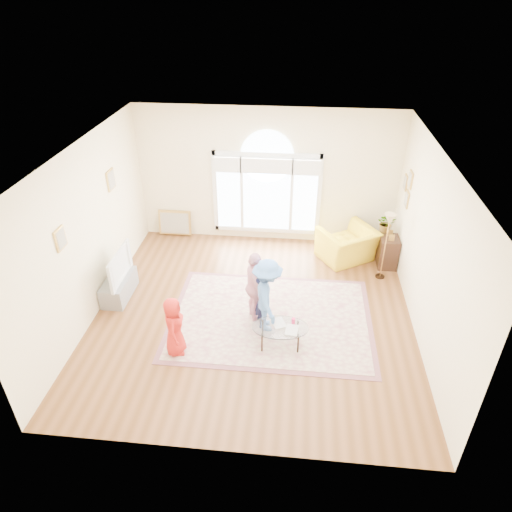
# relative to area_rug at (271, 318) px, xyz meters

# --- Properties ---
(ground) EXTENTS (6.00, 6.00, 0.00)m
(ground) POSITION_rel_area_rug_xyz_m (-0.35, 0.11, -0.01)
(ground) COLOR brown
(ground) RESTS_ON ground
(room_shell) EXTENTS (6.00, 6.00, 6.00)m
(room_shell) POSITION_rel_area_rug_xyz_m (-0.34, 2.95, 1.56)
(room_shell) COLOR #F8E7C0
(room_shell) RESTS_ON ground
(area_rug) EXTENTS (3.60, 2.60, 0.02)m
(area_rug) POSITION_rel_area_rug_xyz_m (0.00, 0.00, 0.00)
(area_rug) COLOR beige
(area_rug) RESTS_ON ground
(rug_border) EXTENTS (3.80, 2.80, 0.01)m
(rug_border) POSITION_rel_area_rug_xyz_m (-0.00, 0.00, -0.00)
(rug_border) COLOR #804C53
(rug_border) RESTS_ON ground
(tv_console) EXTENTS (0.45, 1.00, 0.42)m
(tv_console) POSITION_rel_area_rug_xyz_m (-3.10, 0.41, 0.20)
(tv_console) COLOR gray
(tv_console) RESTS_ON ground
(television) EXTENTS (0.17, 1.08, 0.62)m
(television) POSITION_rel_area_rug_xyz_m (-3.09, 0.41, 0.72)
(television) COLOR black
(television) RESTS_ON tv_console
(coffee_table) EXTENTS (1.01, 0.68, 0.54)m
(coffee_table) POSITION_rel_area_rug_xyz_m (0.21, -0.71, 0.39)
(coffee_table) COLOR silver
(coffee_table) RESTS_ON ground
(armchair) EXTENTS (1.51, 1.47, 0.75)m
(armchair) POSITION_rel_area_rug_xyz_m (1.55, 2.31, 0.36)
(armchair) COLOR yellow
(armchair) RESTS_ON ground
(side_cabinet) EXTENTS (0.40, 0.50, 0.70)m
(side_cabinet) POSITION_rel_area_rug_xyz_m (2.43, 2.13, 0.34)
(side_cabinet) COLOR black
(side_cabinet) RESTS_ON ground
(floor_lamp) EXTENTS (0.32, 0.32, 1.51)m
(floor_lamp) POSITION_rel_area_rug_xyz_m (2.25, 1.65, 1.27)
(floor_lamp) COLOR black
(floor_lamp) RESTS_ON ground
(plant_pedestal) EXTENTS (0.20, 0.20, 0.70)m
(plant_pedestal) POSITION_rel_area_rug_xyz_m (2.35, 2.41, 0.34)
(plant_pedestal) COLOR white
(plant_pedestal) RESTS_ON ground
(potted_plant) EXTENTS (0.41, 0.36, 0.44)m
(potted_plant) POSITION_rel_area_rug_xyz_m (2.35, 2.41, 0.91)
(potted_plant) COLOR #33722D
(potted_plant) RESTS_ON plant_pedestal
(leaning_picture) EXTENTS (0.80, 0.14, 0.62)m
(leaning_picture) POSITION_rel_area_rug_xyz_m (-2.61, 3.01, -0.01)
(leaning_picture) COLOR tan
(leaning_picture) RESTS_ON ground
(child_red) EXTENTS (0.42, 0.58, 1.10)m
(child_red) POSITION_rel_area_rug_xyz_m (-1.55, -1.05, 0.56)
(child_red) COLOR red
(child_red) RESTS_ON area_rug
(child_navy) EXTENTS (0.31, 0.42, 1.06)m
(child_navy) POSITION_rel_area_rug_xyz_m (-0.15, -0.20, 0.54)
(child_navy) COLOR #111635
(child_navy) RESTS_ON area_rug
(child_pink) EXTENTS (0.61, 0.89, 1.41)m
(child_pink) POSITION_rel_area_rug_xyz_m (-0.30, -0.01, 0.71)
(child_pink) COLOR #F9AEC3
(child_pink) RESTS_ON area_rug
(child_blue) EXTENTS (0.74, 1.03, 1.44)m
(child_blue) POSITION_rel_area_rug_xyz_m (-0.05, -0.28, 0.73)
(child_blue) COLOR #4F82D4
(child_blue) RESTS_ON area_rug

